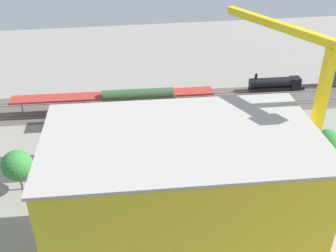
# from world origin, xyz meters

# --- Properties ---
(ground_plane) EXTENTS (184.74, 184.74, 0.00)m
(ground_plane) POSITION_xyz_m (0.00, 0.00, 0.00)
(ground_plane) COLOR gray
(ground_plane) RESTS_ON ground
(rail_bed) EXTENTS (115.99, 19.77, 0.01)m
(rail_bed) POSITION_xyz_m (0.00, -22.10, 0.00)
(rail_bed) COLOR #5B544C
(rail_bed) RESTS_ON ground
(street_asphalt) EXTENTS (115.74, 13.95, 0.01)m
(street_asphalt) POSITION_xyz_m (0.00, 2.52, 0.00)
(street_asphalt) COLOR #38383D
(street_asphalt) RESTS_ON ground
(track_rails) EXTENTS (115.36, 13.34, 0.12)m
(track_rails) POSITION_xyz_m (0.00, -22.10, 0.18)
(track_rails) COLOR #9E9EA8
(track_rails) RESTS_ON ground
(platform_canopy_near) EXTENTS (56.36, 7.35, 4.49)m
(platform_canopy_near) POSITION_xyz_m (0.18, -13.37, 4.26)
(platform_canopy_near) COLOR #C63D2D
(platform_canopy_near) RESTS_ON ground
(platform_canopy_far) EXTENTS (49.31, 6.21, 4.55)m
(platform_canopy_far) POSITION_xyz_m (13.19, -20.01, 4.28)
(platform_canopy_far) COLOR #B73328
(platform_canopy_far) RESTS_ON ground
(locomotive) EXTENTS (15.43, 3.32, 5.02)m
(locomotive) POSITION_xyz_m (-31.47, -25.51, 1.78)
(locomotive) COLOR black
(locomotive) RESTS_ON ground
(freight_coach_far) EXTENTS (18.01, 3.73, 6.11)m
(freight_coach_far) POSITION_xyz_m (7.23, -18.70, 3.22)
(freight_coach_far) COLOR black
(freight_coach_far) RESTS_ON ground
(parked_car_0) EXTENTS (4.36, 1.96, 1.63)m
(parked_car_0) POSITION_xyz_m (-27.19, -1.11, 0.73)
(parked_car_0) COLOR black
(parked_car_0) RESTS_ON ground
(parked_car_1) EXTENTS (4.40, 1.93, 1.67)m
(parked_car_1) POSITION_xyz_m (-21.08, -0.88, 0.74)
(parked_car_1) COLOR black
(parked_car_1) RESTS_ON ground
(parked_car_2) EXTENTS (4.81, 2.16, 1.75)m
(parked_car_2) POSITION_xyz_m (-14.54, -1.10, 0.78)
(parked_car_2) COLOR black
(parked_car_2) RESTS_ON ground
(parked_car_3) EXTENTS (4.07, 1.85, 1.73)m
(parked_car_3) POSITION_xyz_m (-7.98, -1.01, 0.78)
(parked_car_3) COLOR black
(parked_car_3) RESTS_ON ground
(parked_car_4) EXTENTS (4.56, 1.93, 1.69)m
(parked_car_4) POSITION_xyz_m (-2.07, -0.79, 0.74)
(parked_car_4) COLOR black
(parked_car_4) RESTS_ON ground
(construction_building) EXTENTS (36.24, 21.53, 20.41)m
(construction_building) POSITION_xyz_m (4.99, 26.45, 10.21)
(construction_building) COLOR yellow
(construction_building) RESTS_ON ground
(construction_roof_slab) EXTENTS (36.87, 22.15, 0.40)m
(construction_roof_slab) POSITION_xyz_m (4.99, 26.45, 20.61)
(construction_roof_slab) COLOR #B7B2A8
(construction_roof_slab) RESTS_ON construction_building
(tower_crane) EXTENTS (12.73, 25.25, 30.72)m
(tower_crane) POSITION_xyz_m (-15.92, 18.42, 18.48)
(tower_crane) COLOR gray
(tower_crane) RESTS_ON ground
(box_truck_0) EXTENTS (9.90, 3.18, 3.59)m
(box_truck_0) POSITION_xyz_m (10.23, 11.97, 1.75)
(box_truck_0) COLOR black
(box_truck_0) RESTS_ON ground
(street_tree_0) EXTENTS (5.31, 5.31, 7.05)m
(street_tree_0) POSITION_xyz_m (-28.16, 7.85, 4.39)
(street_tree_0) COLOR brown
(street_tree_0) RESTS_ON ground
(street_tree_1) EXTENTS (5.57, 5.57, 8.22)m
(street_tree_1) POSITION_xyz_m (31.21, 7.85, 5.42)
(street_tree_1) COLOR brown
(street_tree_1) RESTS_ON ground
(street_tree_3) EXTENTS (4.67, 4.67, 7.94)m
(street_tree_3) POSITION_xyz_m (-10.69, 8.04, 5.58)
(street_tree_3) COLOR brown
(street_tree_3) RESTS_ON ground
(street_tree_4) EXTENTS (4.39, 4.39, 7.71)m
(street_tree_4) POSITION_xyz_m (3.71, 6.59, 5.46)
(street_tree_4) COLOR brown
(street_tree_4) RESTS_ON ground
(street_tree_5) EXTENTS (5.56, 5.56, 8.33)m
(street_tree_5) POSITION_xyz_m (-18.27, 8.43, 5.53)
(street_tree_5) COLOR brown
(street_tree_5) RESTS_ON ground
(traffic_light) EXTENTS (0.50, 0.36, 6.68)m
(traffic_light) POSITION_xyz_m (0.02, 7.39, 4.42)
(traffic_light) COLOR #333333
(traffic_light) RESTS_ON ground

